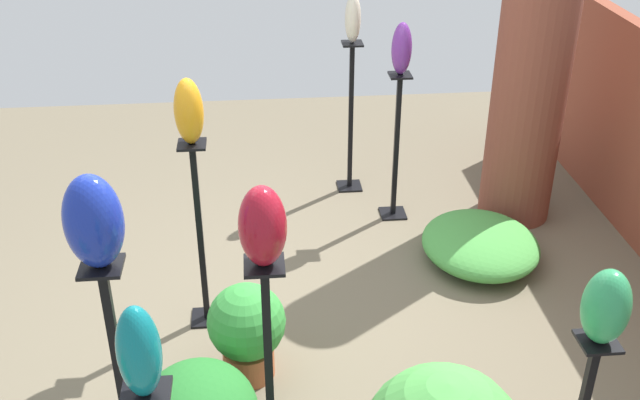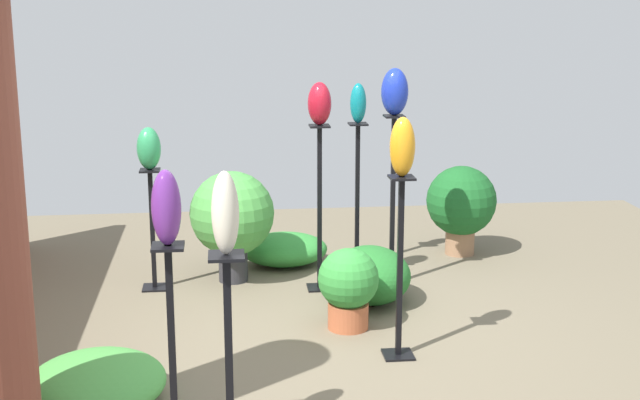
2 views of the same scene
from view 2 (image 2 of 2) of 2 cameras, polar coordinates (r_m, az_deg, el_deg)
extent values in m
plane|color=#6B604C|center=(6.18, 0.13, -9.43)|extent=(8.00, 8.00, 0.00)
cube|color=black|center=(7.48, 4.57, -5.32)|extent=(0.20, 0.20, 0.01)
cube|color=black|center=(7.29, 4.67, -0.10)|extent=(0.04, 0.04, 1.42)
cube|color=black|center=(7.16, 4.78, 5.37)|extent=(0.16, 0.16, 0.02)
cube|color=black|center=(7.48, -10.51, -5.52)|extent=(0.20, 0.20, 0.01)
cube|color=black|center=(7.34, -10.67, -1.89)|extent=(0.04, 0.04, 1.00)
cube|color=black|center=(7.22, -10.84, 1.88)|extent=(0.16, 0.16, 0.01)
cube|color=black|center=(7.96, 2.36, -4.14)|extent=(0.20, 0.20, 0.01)
cube|color=black|center=(7.79, 2.40, 0.29)|extent=(0.04, 0.04, 1.28)
cube|color=black|center=(7.68, 2.45, 4.88)|extent=(0.16, 0.16, 0.02)
cube|color=black|center=(4.64, -9.43, -9.78)|extent=(0.04, 0.04, 1.16)
cube|color=black|center=(4.45, -9.71, -2.95)|extent=(0.16, 0.16, 0.02)
cube|color=black|center=(7.35, -0.03, -5.62)|extent=(0.20, 0.20, 0.01)
cube|color=black|center=(7.16, -0.03, -0.55)|extent=(0.04, 0.04, 1.35)
cube|color=black|center=(7.03, -0.03, 4.76)|extent=(0.16, 0.16, 0.02)
cube|color=black|center=(6.08, 5.01, -9.83)|extent=(0.20, 0.20, 0.01)
cube|color=black|center=(5.87, 5.13, -4.37)|extent=(0.04, 0.04, 1.23)
cube|color=black|center=(5.71, 5.26, 1.44)|extent=(0.16, 0.16, 0.02)
cube|color=black|center=(4.16, -5.81, -11.78)|extent=(0.04, 0.04, 1.26)
cube|color=black|center=(3.94, -6.02, -3.58)|extent=(0.16, 0.16, 0.02)
ellipsoid|color=#192D9E|center=(7.14, 4.81, 6.92)|extent=(0.20, 0.22, 0.38)
ellipsoid|color=#2D9356|center=(7.19, -10.90, 3.26)|extent=(0.20, 0.19, 0.34)
ellipsoid|color=#0F727A|center=(7.65, 2.46, 6.21)|extent=(0.14, 0.14, 0.34)
ellipsoid|color=#6B2D8C|center=(4.40, -9.81, -0.48)|extent=(0.15, 0.15, 0.38)
ellipsoid|color=maroon|center=(7.01, -0.03, 6.19)|extent=(0.20, 0.19, 0.34)
ellipsoid|color=orange|center=(5.68, 5.30, 3.40)|extent=(0.16, 0.16, 0.38)
ellipsoid|color=beige|center=(3.89, -6.09, -0.83)|extent=(0.13, 0.12, 0.37)
cylinder|color=#2D2D33|center=(7.54, -5.58, -4.12)|extent=(0.24, 0.24, 0.29)
sphere|color=#479942|center=(7.42, -5.65, -0.86)|extent=(0.70, 0.70, 0.70)
cylinder|color=#B25B38|center=(6.50, 1.81, -7.41)|extent=(0.29, 0.29, 0.19)
sphere|color=#338C38|center=(6.40, 1.83, -5.06)|extent=(0.44, 0.44, 0.44)
cylinder|color=#936B4C|center=(8.37, 8.94, -2.64)|extent=(0.27, 0.27, 0.23)
sphere|color=#195923|center=(8.27, 9.04, -0.05)|extent=(0.64, 0.64, 0.64)
ellipsoid|color=#338C38|center=(7.95, -2.30, -3.17)|extent=(0.64, 0.77, 0.28)
ellipsoid|color=#479942|center=(5.52, -14.15, -11.27)|extent=(0.90, 0.82, 0.27)
ellipsoid|color=#236B28|center=(7.00, 3.27, -4.81)|extent=(0.75, 0.62, 0.44)
camera|label=1|loc=(9.39, -1.68, 16.84)|focal=42.00mm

